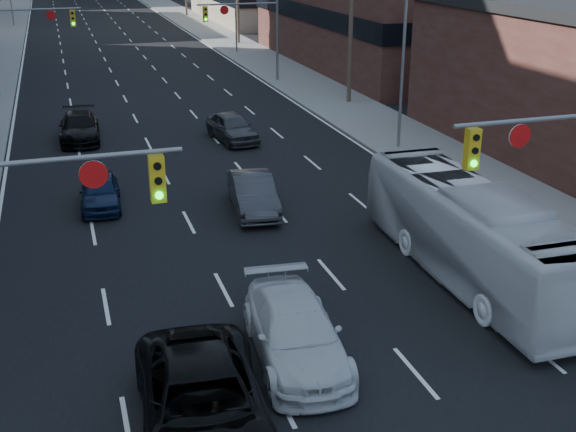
# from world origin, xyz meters

# --- Properties ---
(sidewalk_left) EXTENTS (5.00, 300.00, 0.15)m
(sidewalk_left) POSITION_xyz_m (-11.50, 130.00, 0.07)
(sidewalk_left) COLOR slate
(sidewalk_left) RESTS_ON ground
(storefront_right_mid) EXTENTS (20.00, 30.00, 9.00)m
(storefront_right_mid) POSITION_xyz_m (24.00, 50.00, 4.50)
(storefront_right_mid) COLOR #472119
(storefront_right_mid) RESTS_ON ground
(signal_near_left) EXTENTS (6.59, 0.33, 6.00)m
(signal_near_left) POSITION_xyz_m (-7.45, 8.00, 4.33)
(signal_near_left) COLOR slate
(signal_near_left) RESTS_ON ground
(signal_near_right) EXTENTS (6.59, 0.33, 6.00)m
(signal_near_right) POSITION_xyz_m (7.45, 8.00, 4.33)
(signal_near_right) COLOR slate
(signal_near_right) RESTS_ON ground
(signal_far_left) EXTENTS (6.09, 0.33, 6.00)m
(signal_far_left) POSITION_xyz_m (-7.68, 45.00, 4.30)
(signal_far_left) COLOR slate
(signal_far_left) RESTS_ON ground
(signal_far_right) EXTENTS (6.09, 0.33, 6.00)m
(signal_far_right) POSITION_xyz_m (7.68, 45.00, 4.30)
(signal_far_right) COLOR slate
(signal_far_right) RESTS_ON ground
(utility_pole_block) EXTENTS (2.20, 0.28, 11.00)m
(utility_pole_block) POSITION_xyz_m (12.20, 36.00, 5.78)
(utility_pole_block) COLOR #4C3D2D
(utility_pole_block) RESTS_ON ground
(streetlight_right_near) EXTENTS (2.03, 0.22, 9.00)m
(streetlight_right_near) POSITION_xyz_m (10.34, 25.00, 5.05)
(streetlight_right_near) COLOR slate
(streetlight_right_near) RESTS_ON ground
(black_pickup) EXTENTS (3.25, 6.21, 1.67)m
(black_pickup) POSITION_xyz_m (-3.78, 5.22, 0.84)
(black_pickup) COLOR black
(black_pickup) RESTS_ON ground
(white_van) EXTENTS (2.65, 5.51, 1.55)m
(white_van) POSITION_xyz_m (-0.87, 7.62, 0.77)
(white_van) COLOR silver
(white_van) RESTS_ON ground
(transit_bus) EXTENTS (2.80, 11.13, 3.09)m
(transit_bus) POSITION_xyz_m (6.00, 10.53, 1.54)
(transit_bus) COLOR silver
(transit_bus) RESTS_ON ground
(sedan_blue) EXTENTS (1.82, 4.01, 1.33)m
(sedan_blue) POSITION_xyz_m (-4.89, 20.82, 0.67)
(sedan_blue) COLOR #0D1935
(sedan_blue) RESTS_ON ground
(sedan_grey_center) EXTENTS (2.10, 4.72, 1.50)m
(sedan_grey_center) POSITION_xyz_m (0.92, 18.47, 0.75)
(sedan_grey_center) COLOR #323134
(sedan_grey_center) RESTS_ON ground
(sedan_black_far) EXTENTS (2.29, 5.15, 1.47)m
(sedan_black_far) POSITION_xyz_m (-5.20, 31.79, 0.73)
(sedan_black_far) COLOR black
(sedan_black_far) RESTS_ON ground
(sedan_grey_right) EXTENTS (2.35, 4.65, 1.52)m
(sedan_grey_right) POSITION_xyz_m (2.64, 29.20, 0.76)
(sedan_grey_right) COLOR #3A3A3D
(sedan_grey_right) RESTS_ON ground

